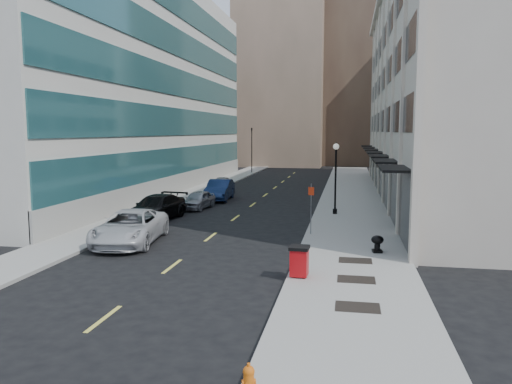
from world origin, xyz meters
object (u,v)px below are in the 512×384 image
(traffic_signal, at_px, (252,131))
(car_grey_sedan, at_px, (222,184))
(fire_hydrant, at_px, (249,383))
(lamppost, at_px, (336,172))
(sign_post, at_px, (311,202))
(urn_planter, at_px, (377,242))
(car_white_van, at_px, (130,227))
(car_blue_sedan, at_px, (220,190))
(car_black_pickup, at_px, (156,208))
(car_silver_sedan, at_px, (198,200))
(trash_bin, at_px, (299,260))

(traffic_signal, distance_m, car_grey_sedan, 20.92)
(car_grey_sedan, bearing_deg, fire_hydrant, -82.70)
(lamppost, relative_size, sign_post, 1.76)
(traffic_signal, bearing_deg, urn_planter, -71.65)
(car_white_van, xyz_separation_m, urn_planter, (12.18, -0.25, -0.21))
(car_blue_sedan, bearing_deg, sign_post, -61.00)
(car_grey_sedan, bearing_deg, lamppost, -55.17)
(car_black_pickup, relative_size, fire_hydrant, 6.81)
(car_grey_sedan, height_order, urn_planter, car_grey_sedan)
(fire_hydrant, xyz_separation_m, sign_post, (0.00, 17.01, 1.34))
(lamppost, xyz_separation_m, sign_post, (-1.10, -6.99, -1.09))
(lamppost, bearing_deg, car_white_van, -134.20)
(traffic_signal, height_order, car_grey_sedan, traffic_signal)
(car_silver_sedan, relative_size, sign_post, 1.42)
(car_blue_sedan, distance_m, car_grey_sedan, 5.71)
(traffic_signal, xyz_separation_m, car_silver_sedan, (1.94, -30.69, -5.06))
(traffic_signal, xyz_separation_m, car_blue_sedan, (2.30, -25.85, -4.88))
(car_grey_sedan, distance_m, sign_post, 21.13)
(trash_bin, distance_m, lamppost, 15.18)
(trash_bin, bearing_deg, lamppost, 89.76)
(car_white_van, distance_m, fire_hydrant, 16.36)
(fire_hydrant, distance_m, lamppost, 24.15)
(car_silver_sedan, bearing_deg, fire_hydrant, -64.43)
(car_silver_sedan, bearing_deg, car_blue_sedan, 92.02)
(car_white_van, distance_m, car_black_pickup, 6.66)
(car_black_pickup, bearing_deg, traffic_signal, 98.75)
(car_white_van, height_order, lamppost, lamppost)
(car_black_pickup, bearing_deg, car_blue_sedan, 88.42)
(car_grey_sedan, bearing_deg, car_white_van, -95.71)
(sign_post, bearing_deg, fire_hydrant, -72.78)
(car_black_pickup, bearing_deg, car_grey_sedan, 96.34)
(car_grey_sedan, xyz_separation_m, sign_post, (9.75, -18.71, 1.18))
(car_silver_sedan, bearing_deg, urn_planter, -37.93)
(car_white_van, distance_m, sign_post, 9.52)
(car_grey_sedan, xyz_separation_m, trash_bin, (9.91, -26.71, 0.08))
(car_silver_sedan, bearing_deg, traffic_signal, 99.90)
(car_white_van, distance_m, car_silver_sedan, 11.58)
(car_silver_sedan, distance_m, car_grey_sedan, 10.45)
(sign_post, distance_m, urn_planter, 4.99)
(fire_hydrant, xyz_separation_m, trash_bin, (0.16, 9.01, 0.25))
(lamppost, bearing_deg, car_black_pickup, -161.61)
(car_white_van, relative_size, fire_hydrant, 7.46)
(car_black_pickup, relative_size, car_grey_sedan, 1.33)
(car_grey_sedan, xyz_separation_m, fire_hydrant, (9.75, -35.72, -0.16))
(car_grey_sedan, bearing_deg, traffic_signal, 84.99)
(urn_planter, bearing_deg, car_blue_sedan, 125.30)
(trash_bin, distance_m, urn_planter, 5.47)
(car_white_van, height_order, fire_hydrant, car_white_van)
(lamppost, bearing_deg, sign_post, -98.94)
(car_black_pickup, xyz_separation_m, urn_planter, (13.40, -6.80, -0.17))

